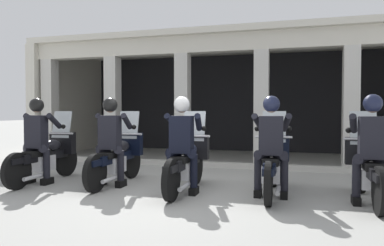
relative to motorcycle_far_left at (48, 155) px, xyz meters
The scene contains 13 objects.
ground_plane 3.98m from the motorcycle_far_left, 44.61° to the left, with size 80.00×80.00×0.00m, color #999993.
station_building 6.01m from the motorcycle_far_left, 61.45° to the left, with size 11.22×4.00×3.43m.
kerb_strip 3.81m from the motorcycle_far_left, 43.17° to the left, with size 10.72×0.24×0.12m, color #B7B5AD.
motorcycle_far_left is the anchor object (origin of this frame).
police_officer_far_left 0.52m from the motorcycle_far_left, 90.26° to the right, with size 0.63×0.61×1.58m.
motorcycle_left 1.42m from the motorcycle_far_left, ahead, with size 0.62×2.04×1.35m.
police_officer_left 1.48m from the motorcycle_far_left, ahead, with size 0.63×0.61×1.58m.
motorcycle_center 2.81m from the motorcycle_far_left, ahead, with size 0.62×2.04×1.35m.
police_officer_center 2.86m from the motorcycle_far_left, ahead, with size 0.63×0.61×1.58m.
motorcycle_right 4.22m from the motorcycle_far_left, ahead, with size 0.62×2.04×1.35m.
police_officer_right 4.25m from the motorcycle_far_left, ahead, with size 0.63×0.61×1.58m.
motorcycle_far_right 5.63m from the motorcycle_far_left, ahead, with size 0.62×2.04×1.35m.
police_officer_far_right 5.65m from the motorcycle_far_left, ahead, with size 0.63×0.61×1.58m.
Camera 1 is at (1.77, -5.69, 1.34)m, focal length 33.91 mm.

